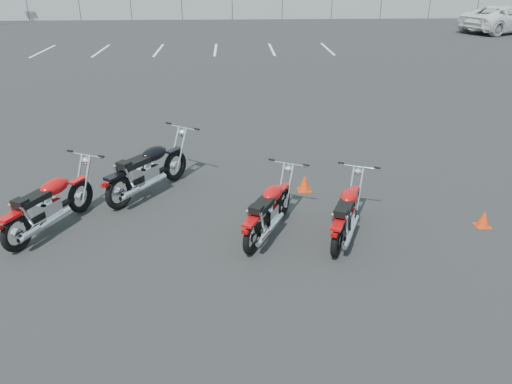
{
  "coord_description": "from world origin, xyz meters",
  "views": [
    {
      "loc": [
        -0.19,
        -7.25,
        4.3
      ],
      "look_at": [
        0.2,
        0.6,
        0.65
      ],
      "focal_mm": 35.0,
      "sensor_mm": 36.0,
      "label": 1
    }
  ],
  "objects_px": {
    "motorcycle_second_black": "(148,170)",
    "motorcycle_rear_red": "(347,213)",
    "motorcycle_third_red": "(269,210)",
    "motorcycle_front_red": "(49,205)",
    "white_van": "(505,11)"
  },
  "relations": [
    {
      "from": "motorcycle_third_red",
      "to": "motorcycle_rear_red",
      "type": "distance_m",
      "value": 1.31
    },
    {
      "from": "motorcycle_front_red",
      "to": "motorcycle_third_red",
      "type": "relative_size",
      "value": 1.09
    },
    {
      "from": "motorcycle_front_red",
      "to": "motorcycle_third_red",
      "type": "distance_m",
      "value": 3.78
    },
    {
      "from": "motorcycle_front_red",
      "to": "motorcycle_third_red",
      "type": "xyz_separation_m",
      "value": [
        3.77,
        -0.33,
        -0.04
      ]
    },
    {
      "from": "motorcycle_second_black",
      "to": "motorcycle_rear_red",
      "type": "height_order",
      "value": "motorcycle_second_black"
    },
    {
      "from": "motorcycle_third_red",
      "to": "motorcycle_rear_red",
      "type": "height_order",
      "value": "motorcycle_third_red"
    },
    {
      "from": "motorcycle_front_red",
      "to": "motorcycle_rear_red",
      "type": "height_order",
      "value": "motorcycle_front_red"
    },
    {
      "from": "motorcycle_second_black",
      "to": "motorcycle_third_red",
      "type": "xyz_separation_m",
      "value": [
        2.28,
        -1.76,
        -0.07
      ]
    },
    {
      "from": "motorcycle_second_black",
      "to": "motorcycle_rear_red",
      "type": "xyz_separation_m",
      "value": [
        3.59,
        -1.91,
        -0.08
      ]
    },
    {
      "from": "motorcycle_rear_red",
      "to": "white_van",
      "type": "xyz_separation_m",
      "value": [
        15.92,
        25.95,
        0.89
      ]
    },
    {
      "from": "motorcycle_second_black",
      "to": "motorcycle_rear_red",
      "type": "bearing_deg",
      "value": -28.01
    },
    {
      "from": "motorcycle_second_black",
      "to": "motorcycle_rear_red",
      "type": "relative_size",
      "value": 1.11
    },
    {
      "from": "motorcycle_second_black",
      "to": "motorcycle_rear_red",
      "type": "distance_m",
      "value": 4.06
    },
    {
      "from": "motorcycle_rear_red",
      "to": "motorcycle_third_red",
      "type": "bearing_deg",
      "value": 173.46
    },
    {
      "from": "motorcycle_third_red",
      "to": "white_van",
      "type": "distance_m",
      "value": 31.03
    }
  ]
}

